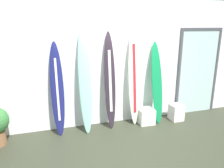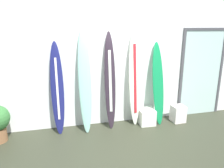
{
  "view_description": "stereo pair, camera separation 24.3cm",
  "coord_description": "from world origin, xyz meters",
  "px_view_note": "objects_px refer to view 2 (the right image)",
  "views": [
    {
      "loc": [
        -1.47,
        -3.32,
        2.21
      ],
      "look_at": [
        -0.16,
        0.95,
        1.0
      ],
      "focal_mm": 34.53,
      "sensor_mm": 36.0,
      "label": 1
    },
    {
      "loc": [
        -1.23,
        -3.39,
        2.21
      ],
      "look_at": [
        -0.16,
        0.95,
        1.0
      ],
      "focal_mm": 34.53,
      "sensor_mm": 36.0,
      "label": 2
    }
  ],
  "objects_px": {
    "surfboard_navy": "(57,89)",
    "glass_door": "(201,71)",
    "surfboard_emerald": "(158,84)",
    "display_block_center": "(178,114)",
    "surfboard_ivory": "(135,80)",
    "display_block_left": "(147,117)",
    "surfboard_charcoal": "(110,81)",
    "surfboard_seafoam": "(85,82)"
  },
  "relations": [
    {
      "from": "surfboard_ivory",
      "to": "display_block_left",
      "type": "bearing_deg",
      "value": -24.44
    },
    {
      "from": "surfboard_charcoal",
      "to": "glass_door",
      "type": "bearing_deg",
      "value": 4.35
    },
    {
      "from": "surfboard_charcoal",
      "to": "glass_door",
      "type": "distance_m",
      "value": 2.39
    },
    {
      "from": "surfboard_emerald",
      "to": "display_block_center",
      "type": "distance_m",
      "value": 0.91
    },
    {
      "from": "surfboard_seafoam",
      "to": "surfboard_navy",
      "type": "bearing_deg",
      "value": 176.5
    },
    {
      "from": "glass_door",
      "to": "surfboard_emerald",
      "type": "bearing_deg",
      "value": -170.0
    },
    {
      "from": "surfboard_charcoal",
      "to": "glass_door",
      "type": "height_order",
      "value": "glass_door"
    },
    {
      "from": "surfboard_ivory",
      "to": "glass_door",
      "type": "distance_m",
      "value": 1.82
    },
    {
      "from": "surfboard_seafoam",
      "to": "glass_door",
      "type": "bearing_deg",
      "value": 4.24
    },
    {
      "from": "surfboard_charcoal",
      "to": "surfboard_ivory",
      "type": "height_order",
      "value": "surfboard_ivory"
    },
    {
      "from": "surfboard_ivory",
      "to": "surfboard_seafoam",
      "type": "bearing_deg",
      "value": -176.96
    },
    {
      "from": "surfboard_charcoal",
      "to": "surfboard_emerald",
      "type": "xyz_separation_m",
      "value": [
        1.12,
        -0.04,
        -0.12
      ]
    },
    {
      "from": "surfboard_charcoal",
      "to": "surfboard_ivory",
      "type": "bearing_deg",
      "value": 2.35
    },
    {
      "from": "surfboard_emerald",
      "to": "display_block_center",
      "type": "bearing_deg",
      "value": -11.42
    },
    {
      "from": "surfboard_navy",
      "to": "surfboard_emerald",
      "type": "height_order",
      "value": "surfboard_navy"
    },
    {
      "from": "glass_door",
      "to": "display_block_left",
      "type": "bearing_deg",
      "value": -169.64
    },
    {
      "from": "surfboard_charcoal",
      "to": "surfboard_ivory",
      "type": "relative_size",
      "value": 0.99
    },
    {
      "from": "surfboard_navy",
      "to": "display_block_left",
      "type": "xyz_separation_m",
      "value": [
        1.96,
        -0.1,
        -0.78
      ]
    },
    {
      "from": "surfboard_charcoal",
      "to": "display_block_center",
      "type": "relative_size",
      "value": 5.45
    },
    {
      "from": "surfboard_emerald",
      "to": "surfboard_seafoam",
      "type": "bearing_deg",
      "value": 179.79
    },
    {
      "from": "surfboard_navy",
      "to": "display_block_left",
      "type": "height_order",
      "value": "surfboard_navy"
    },
    {
      "from": "surfboard_navy",
      "to": "surfboard_charcoal",
      "type": "bearing_deg",
      "value": 0.08
    },
    {
      "from": "surfboard_navy",
      "to": "surfboard_emerald",
      "type": "relative_size",
      "value": 1.03
    },
    {
      "from": "surfboard_navy",
      "to": "display_block_left",
      "type": "distance_m",
      "value": 2.11
    },
    {
      "from": "surfboard_seafoam",
      "to": "surfboard_ivory",
      "type": "xyz_separation_m",
      "value": [
        1.12,
        0.06,
        -0.04
      ]
    },
    {
      "from": "surfboard_ivory",
      "to": "surfboard_emerald",
      "type": "height_order",
      "value": "surfboard_ivory"
    },
    {
      "from": "surfboard_charcoal",
      "to": "surfboard_ivory",
      "type": "distance_m",
      "value": 0.57
    },
    {
      "from": "surfboard_navy",
      "to": "surfboard_charcoal",
      "type": "distance_m",
      "value": 1.12
    },
    {
      "from": "surfboard_ivory",
      "to": "display_block_left",
      "type": "height_order",
      "value": "surfboard_ivory"
    },
    {
      "from": "surfboard_charcoal",
      "to": "display_block_center",
      "type": "height_order",
      "value": "surfboard_charcoal"
    },
    {
      "from": "surfboard_ivory",
      "to": "surfboard_emerald",
      "type": "bearing_deg",
      "value": -6.88
    },
    {
      "from": "surfboard_navy",
      "to": "glass_door",
      "type": "distance_m",
      "value": 3.51
    },
    {
      "from": "display_block_center",
      "to": "surfboard_emerald",
      "type": "bearing_deg",
      "value": 168.58
    },
    {
      "from": "surfboard_seafoam",
      "to": "surfboard_ivory",
      "type": "relative_size",
      "value": 1.04
    },
    {
      "from": "surfboard_charcoal",
      "to": "display_block_center",
      "type": "distance_m",
      "value": 1.85
    },
    {
      "from": "surfboard_emerald",
      "to": "display_block_center",
      "type": "relative_size",
      "value": 4.84
    },
    {
      "from": "surfboard_charcoal",
      "to": "display_block_center",
      "type": "xyz_separation_m",
      "value": [
        1.63,
        -0.15,
        -0.86
      ]
    },
    {
      "from": "surfboard_navy",
      "to": "display_block_center",
      "type": "relative_size",
      "value": 4.97
    },
    {
      "from": "display_block_center",
      "to": "glass_door",
      "type": "height_order",
      "value": "glass_door"
    },
    {
      "from": "surfboard_seafoam",
      "to": "glass_door",
      "type": "relative_size",
      "value": 1.02
    },
    {
      "from": "surfboard_seafoam",
      "to": "display_block_left",
      "type": "height_order",
      "value": "surfboard_seafoam"
    },
    {
      "from": "glass_door",
      "to": "surfboard_seafoam",
      "type": "bearing_deg",
      "value": -175.76
    }
  ]
}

